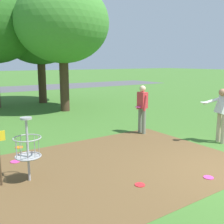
{
  "coord_description": "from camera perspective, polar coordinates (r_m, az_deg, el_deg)",
  "views": [
    {
      "loc": [
        -5.62,
        -3.03,
        2.5
      ],
      "look_at": [
        -1.14,
        3.6,
        1.0
      ],
      "focal_mm": 42.59,
      "sensor_mm": 36.0,
      "label": 1
    }
  ],
  "objects": [
    {
      "name": "dirt_tee_pad",
      "position": [
        6.61,
        -0.93,
        -11.58
      ],
      "size": [
        6.61,
        4.6,
        0.01
      ],
      "primitive_type": "cube",
      "color": "brown",
      "rests_on": "ground"
    },
    {
      "name": "disc_golf_basket",
      "position": [
        5.88,
        -18.25,
        -7.21
      ],
      "size": [
        0.98,
        0.58,
        1.39
      ],
      "color": "#9E9EA3",
      "rests_on": "ground"
    },
    {
      "name": "player_foreground_watching",
      "position": [
        9.4,
        6.49,
        1.18
      ],
      "size": [
        0.41,
        0.48,
        1.71
      ],
      "color": "slate",
      "rests_on": "ground"
    },
    {
      "name": "player_throwing",
      "position": [
        8.91,
        22.54,
        0.02
      ],
      "size": [
        0.99,
        0.74,
        1.71
      ],
      "color": "tan",
      "rests_on": "ground"
    },
    {
      "name": "frisbee_near_basket",
      "position": [
        7.31,
        -20.08,
        -9.98
      ],
      "size": [
        0.24,
        0.24,
        0.02
      ],
      "primitive_type": "cylinder",
      "color": "#E53D99",
      "rests_on": "ground"
    },
    {
      "name": "frisbee_far_left",
      "position": [
        6.37,
        20.01,
        -13.08
      ],
      "size": [
        0.22,
        0.22,
        0.02
      ],
      "primitive_type": "cylinder",
      "color": "#E53D99",
      "rests_on": "ground"
    },
    {
      "name": "frisbee_far_right",
      "position": [
        8.44,
        -19.34,
        -7.16
      ],
      "size": [
        0.23,
        0.23,
        0.02
      ],
      "primitive_type": "cylinder",
      "color": "orange",
      "rests_on": "ground"
    },
    {
      "name": "frisbee_scattered_a",
      "position": [
        5.71,
        6.0,
        -15.3
      ],
      "size": [
        0.21,
        0.21,
        0.02
      ],
      "primitive_type": "cylinder",
      "color": "red",
      "rests_on": "ground"
    },
    {
      "name": "tree_mid_left",
      "position": [
        17.18,
        -15.28,
        16.83
      ],
      "size": [
        4.98,
        4.98,
        6.59
      ],
      "color": "#422D1E",
      "rests_on": "ground"
    },
    {
      "name": "tree_mid_center",
      "position": [
        14.02,
        -10.61,
        18.21
      ],
      "size": [
        4.63,
        4.63,
        6.38
      ],
      "color": "#422D1E",
      "rests_on": "ground"
    },
    {
      "name": "parking_lot_strip",
      "position": [
        27.02,
        -21.99,
        4.57
      ],
      "size": [
        36.0,
        6.0,
        0.01
      ],
      "primitive_type": "cube",
      "color": "#4C4C51",
      "rests_on": "ground"
    }
  ]
}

